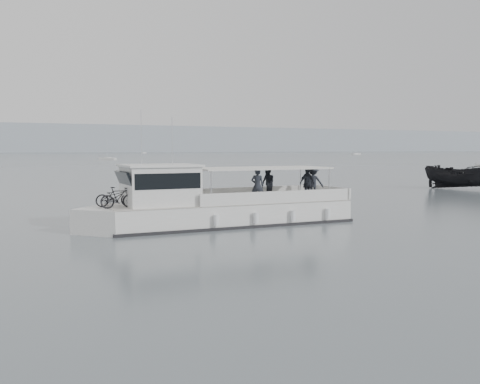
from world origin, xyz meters
name	(u,v)px	position (x,y,z in m)	size (l,w,h in m)	color
ground	(261,217)	(0.00, 0.00, 0.00)	(1400.00, 1400.00, 0.00)	slate
tour_boat	(208,206)	(-3.97, -1.88, 0.95)	(13.91, 3.90, 5.81)	white
dark_motorboat	(459,176)	(26.42, 9.67, 1.20)	(2.33, 6.20, 2.39)	black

